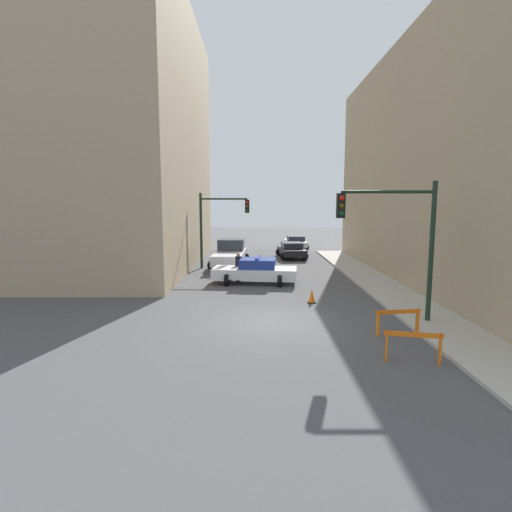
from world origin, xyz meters
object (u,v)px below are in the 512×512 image
object	(u,v)px
barrier_front	(412,342)
traffic_light_near	(400,230)
parked_car_near	(290,250)
barrier_mid	(397,318)
police_car	(254,271)
white_truck	(229,254)
traffic_cone	(311,296)
parked_car_mid	(294,242)
traffic_light_far	(216,219)
pedestrian_crossing	(237,266)

from	to	relation	value
barrier_front	traffic_light_near	bearing A→B (deg)	77.02
traffic_light_near	parked_car_near	distance (m)	18.48
barrier_mid	police_car	bearing A→B (deg)	118.60
barrier_mid	white_truck	bearing A→B (deg)	114.22
white_truck	traffic_cone	distance (m)	11.33
parked_car_mid	barrier_mid	bearing A→B (deg)	-90.06
traffic_light_far	parked_car_near	size ratio (longest dim) A/B	1.17
traffic_light_far	white_truck	bearing A→B (deg)	35.35
police_car	white_truck	world-z (taller)	white_truck
parked_car_mid	white_truck	bearing A→B (deg)	-119.68
traffic_light_far	traffic_cone	world-z (taller)	traffic_light_far
police_car	barrier_front	world-z (taller)	police_car
white_truck	barrier_front	bearing A→B (deg)	-67.50
parked_car_mid	barrier_front	bearing A→B (deg)	-91.08
barrier_mid	barrier_front	bearing A→B (deg)	-99.88
pedestrian_crossing	traffic_cone	xyz separation A→B (m)	(3.57, -5.24, -0.54)
traffic_cone	traffic_light_near	bearing A→B (deg)	-48.05
parked_car_near	pedestrian_crossing	size ratio (longest dim) A/B	2.67
white_truck	barrier_mid	distance (m)	16.36
parked_car_mid	parked_car_near	bearing A→B (deg)	-100.66
parked_car_mid	barrier_front	size ratio (longest dim) A/B	2.76
white_truck	barrier_mid	world-z (taller)	white_truck
parked_car_near	barrier_mid	xyz separation A→B (m)	(1.93, -19.49, -0.06)
traffic_light_near	police_car	size ratio (longest dim) A/B	1.07
parked_car_near	barrier_front	distance (m)	21.94
traffic_light_far	parked_car_mid	size ratio (longest dim) A/B	1.19
parked_car_mid	barrier_mid	size ratio (longest dim) A/B	2.74
white_truck	parked_car_mid	distance (m)	12.44
traffic_light_near	traffic_light_far	size ratio (longest dim) A/B	1.00
traffic_light_near	parked_car_mid	distance (m)	24.78
barrier_mid	pedestrian_crossing	bearing A→B (deg)	121.28
traffic_light_far	traffic_cone	bearing A→B (deg)	-61.90
traffic_light_near	barrier_front	world-z (taller)	traffic_light_near
police_car	parked_car_mid	xyz separation A→B (m)	(3.93, 16.97, -0.05)
parked_car_near	barrier_front	world-z (taller)	parked_car_near
police_car	traffic_light_far	bearing A→B (deg)	32.21
traffic_light_near	barrier_mid	world-z (taller)	traffic_light_near
traffic_light_far	pedestrian_crossing	size ratio (longest dim) A/B	3.13
traffic_light_near	police_car	world-z (taller)	traffic_light_near
parked_car_mid	traffic_cone	size ratio (longest dim) A/B	6.66
traffic_light_near	pedestrian_crossing	xyz separation A→B (m)	(-6.36, 8.34, -2.67)
parked_car_mid	traffic_cone	world-z (taller)	parked_car_mid
pedestrian_crossing	barrier_front	size ratio (longest dim) A/B	1.05
police_car	parked_car_near	distance (m)	10.91
parked_car_mid	traffic_cone	xyz separation A→B (m)	(-1.36, -21.47, -0.36)
traffic_light_far	parked_car_near	bearing A→B (deg)	42.55
traffic_light_far	parked_car_near	xyz separation A→B (m)	(5.64, 5.18, -2.72)
parked_car_mid	traffic_cone	bearing A→B (deg)	-95.83
white_truck	parked_car_mid	xyz separation A→B (m)	(5.74, 11.04, -0.23)
traffic_light_far	police_car	xyz separation A→B (m)	(2.67, -5.32, -2.67)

